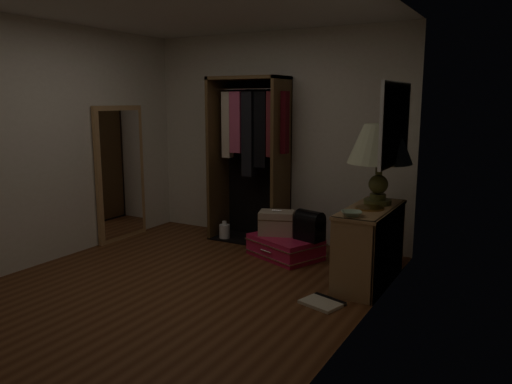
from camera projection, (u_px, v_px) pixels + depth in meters
ground at (181, 286)px, 4.80m from camera, size 4.00×4.00×0.00m
room_walls at (186, 130)px, 4.53m from camera, size 3.52×4.02×2.60m
console_bookshelf at (370, 243)px, 4.88m from camera, size 0.42×1.12×0.75m
open_wardrobe at (252, 145)px, 6.20m from camera, size 1.01×0.50×2.05m
floor_mirror at (121, 174)px, 6.32m from camera, size 0.06×0.80×1.70m
pink_suitcase at (285, 247)px, 5.69m from camera, size 0.94×0.82×0.24m
train_case at (277, 223)px, 5.74m from camera, size 0.47×0.40×0.29m
black_bag at (310, 225)px, 5.51m from camera, size 0.35×0.27×0.33m
table_lamp at (380, 146)px, 4.85m from camera, size 0.65×0.65×0.79m
brass_tray at (370, 208)px, 4.73m from camera, size 0.31×0.31×0.02m
ceramic_bowl at (352, 214)px, 4.43m from camera, size 0.24×0.24×0.05m
white_jug at (225, 232)px, 6.41m from camera, size 0.18×0.18×0.24m
floor_book at (323, 302)px, 4.39m from camera, size 0.40×0.36×0.03m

